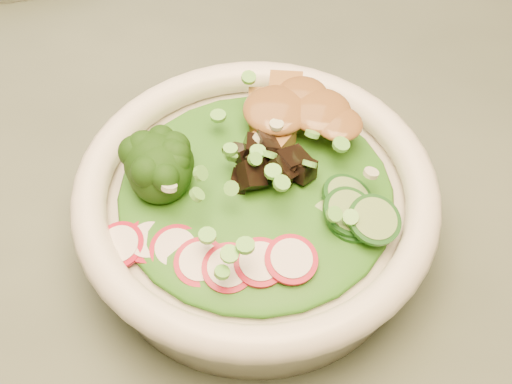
# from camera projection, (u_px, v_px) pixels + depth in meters

# --- Properties ---
(dining_table) EXTENTS (1.20, 0.80, 0.75)m
(dining_table) POSITION_uv_depth(u_px,v_px,m) (356.00, 235.00, 0.65)
(dining_table) COLOR black
(dining_table) RESTS_ON ground
(salad_bowl) EXTENTS (0.24, 0.24, 0.07)m
(salad_bowl) POSITION_uv_depth(u_px,v_px,m) (256.00, 209.00, 0.48)
(salad_bowl) COLOR white
(salad_bowl) RESTS_ON dining_table
(lettuce_bed) EXTENTS (0.18, 0.18, 0.02)m
(lettuce_bed) POSITION_uv_depth(u_px,v_px,m) (256.00, 191.00, 0.47)
(lettuce_bed) COLOR #225912
(lettuce_bed) RESTS_ON salad_bowl
(broccoli_florets) EXTENTS (0.08, 0.07, 0.04)m
(broccoli_florets) POSITION_uv_depth(u_px,v_px,m) (179.00, 151.00, 0.47)
(broccoli_florets) COLOR black
(broccoli_florets) RESTS_ON salad_bowl
(radish_slices) EXTENTS (0.10, 0.05, 0.02)m
(radish_slices) POSITION_uv_depth(u_px,v_px,m) (216.00, 259.00, 0.43)
(radish_slices) COLOR #A10C24
(radish_slices) RESTS_ON salad_bowl
(cucumber_slices) EXTENTS (0.07, 0.07, 0.03)m
(cucumber_slices) POSITION_uv_depth(u_px,v_px,m) (339.00, 215.00, 0.44)
(cucumber_slices) COLOR #86B263
(cucumber_slices) RESTS_ON salad_bowl
(mushroom_heap) EXTENTS (0.07, 0.07, 0.04)m
(mushroom_heap) POSITION_uv_depth(u_px,v_px,m) (263.00, 168.00, 0.47)
(mushroom_heap) COLOR black
(mushroom_heap) RESTS_ON salad_bowl
(tofu_cubes) EXTENTS (0.09, 0.07, 0.03)m
(tofu_cubes) POSITION_uv_depth(u_px,v_px,m) (294.00, 124.00, 0.49)
(tofu_cubes) COLOR olive
(tofu_cubes) RESTS_ON salad_bowl
(peanut_sauce) EXTENTS (0.06, 0.05, 0.01)m
(peanut_sauce) POSITION_uv_depth(u_px,v_px,m) (295.00, 113.00, 0.48)
(peanut_sauce) COLOR brown
(peanut_sauce) RESTS_ON tofu_cubes
(scallion_garnish) EXTENTS (0.17, 0.17, 0.02)m
(scallion_garnish) POSITION_uv_depth(u_px,v_px,m) (256.00, 171.00, 0.45)
(scallion_garnish) COLOR #60BD42
(scallion_garnish) RESTS_ON salad_bowl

